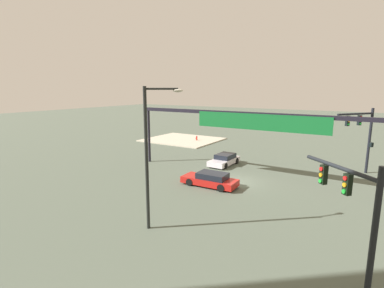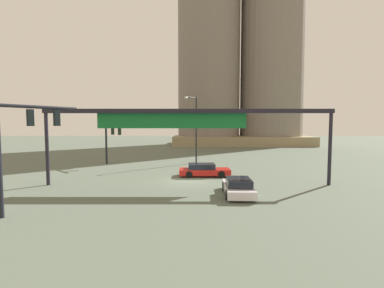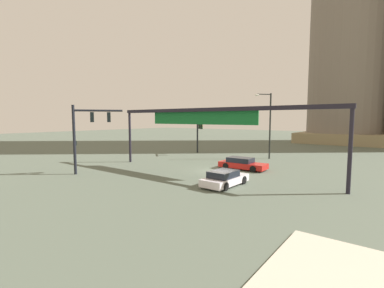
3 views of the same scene
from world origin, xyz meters
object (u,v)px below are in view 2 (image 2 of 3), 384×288
Objects in this scene: traffic_signal_near_corner at (109,136)px; streetlamp_curved_arm at (194,125)px; traffic_signal_opposite_side at (17,138)px; sedan_car_approaching at (203,170)px; sedan_car_waiting_far at (237,187)px.

streetlamp_curved_arm is (10.47, 0.91, 1.28)m from traffic_signal_near_corner.
traffic_signal_opposite_side is 22.15m from streetlamp_curved_arm.
traffic_signal_near_corner is 13.98m from sedan_car_approaching.
sedan_car_approaching is (10.73, 11.07, -3.68)m from traffic_signal_opposite_side.
streetlamp_curved_arm is 1.73× the size of sedan_car_approaching.
traffic_signal_opposite_side is (0.48, -18.85, 0.66)m from traffic_signal_near_corner.
sedan_car_approaching is 1.11× the size of sedan_car_waiting_far.
streetlamp_curved_arm is at bearing 93.35° from sedan_car_approaching.
streetlamp_curved_arm is (9.98, 19.77, 0.62)m from traffic_signal_opposite_side.
traffic_signal_near_corner is at bearing 38.41° from traffic_signal_opposite_side.
sedan_car_approaching is at bearing -7.15° from traffic_signal_opposite_side.
streetlamp_curved_arm is at bearing 48.34° from traffic_signal_near_corner.
traffic_signal_near_corner is at bearing -44.62° from streetlamp_curved_arm.
traffic_signal_opposite_side is at bearing 13.59° from streetlamp_curved_arm.
traffic_signal_near_corner reaches higher than sedan_car_approaching.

